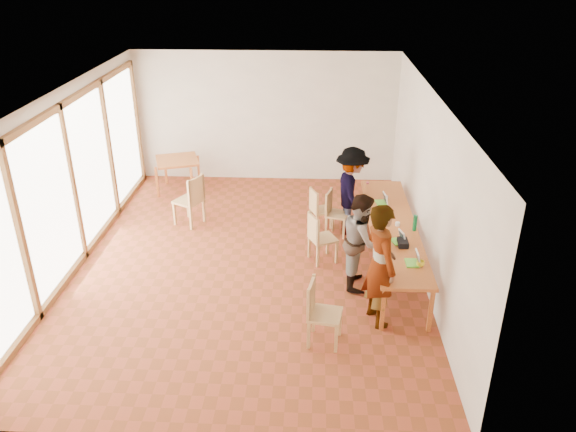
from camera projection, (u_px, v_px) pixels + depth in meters
The scene contains 25 objects.
ground at pixel (248, 261), 9.97m from camera, with size 8.00×8.00×0.00m, color #963E24.
wall_back at pixel (266, 117), 12.92m from camera, with size 6.00×0.10×3.00m, color beige.
wall_front at pixel (200, 332), 5.71m from camera, with size 6.00×0.10×3.00m, color beige.
wall_right at pixel (427, 186), 9.19m from camera, with size 0.10×8.00×3.00m, color beige.
window_wall at pixel (71, 180), 9.44m from camera, with size 0.10×8.00×3.00m, color white.
ceiling at pixel (242, 92), 8.66m from camera, with size 6.00×8.00×0.04m, color white.
communal_table at pixel (392, 227), 9.61m from camera, with size 0.80×4.00×0.75m.
side_table at pixel (177, 163), 12.59m from camera, with size 0.90×0.90×0.75m.
chair_near at pixel (318, 306), 7.71m from camera, with size 0.52×0.52×0.51m.
chair_mid at pixel (318, 233), 9.73m from camera, with size 0.56×0.56×0.48m.
chair_far at pixel (318, 205), 10.86m from camera, with size 0.52×0.52×0.45m.
chair_empty at pixel (333, 208), 10.73m from camera, with size 0.50×0.50×0.46m.
chair_spare at pixel (192, 195), 11.02m from camera, with size 0.65×0.65×0.55m.
person_near at pixel (380, 265), 7.99m from camera, with size 0.69×0.45×1.89m, color gray.
person_mid at pixel (361, 241), 8.97m from camera, with size 0.78×0.61×1.60m, color gray.
person_far at pixel (351, 191), 10.62m from camera, with size 1.11×0.64×1.72m, color gray.
laptop_near at pixel (415, 260), 8.39m from camera, with size 0.22×0.26×0.21m.
laptop_mid at pixel (400, 239), 9.02m from camera, with size 0.25×0.27×0.19m.
laptop_far at pixel (383, 200), 10.38m from camera, with size 0.24×0.26×0.20m.
yellow_mug at pixel (420, 264), 8.32m from camera, with size 0.12×0.12×0.09m, color yellow.
green_bottle at pixel (415, 223), 9.34m from camera, with size 0.07×0.07×0.28m, color #0E652F.
clear_glass at pixel (386, 198), 10.50m from camera, with size 0.07×0.07×0.09m, color silver.
condiment_cup at pixel (398, 224), 9.56m from camera, with size 0.08×0.08×0.06m, color white.
pink_phone at pixel (368, 183), 11.29m from camera, with size 0.05×0.10×0.01m, color #C33A55.
black_pouch at pixel (403, 243), 8.92m from camera, with size 0.16×0.26×0.09m, color black.
Camera 1 is at (1.12, -8.59, 5.04)m, focal length 35.00 mm.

